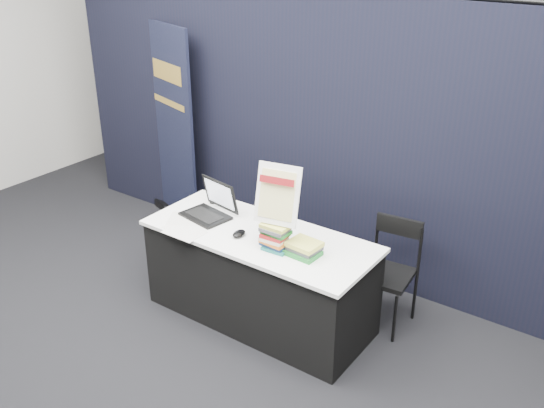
{
  "coord_description": "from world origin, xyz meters",
  "views": [
    {
      "loc": [
        2.42,
        -2.67,
        2.89
      ],
      "look_at": [
        0.12,
        0.55,
        1.03
      ],
      "focal_mm": 40.0,
      "sensor_mm": 36.0,
      "label": 1
    }
  ],
  "objects_px": {
    "book_stack_tall": "(275,237)",
    "info_sign": "(277,195)",
    "book_stack_short": "(303,248)",
    "display_table": "(260,276)",
    "laptop": "(209,208)",
    "stacking_chair": "(388,268)",
    "pullup_banner": "(173,138)"
  },
  "relations": [
    {
      "from": "book_stack_tall",
      "to": "info_sign",
      "type": "bearing_deg",
      "value": 90.0
    },
    {
      "from": "book_stack_tall",
      "to": "book_stack_short",
      "type": "distance_m",
      "value": 0.22
    },
    {
      "from": "info_sign",
      "to": "display_table",
      "type": "bearing_deg",
      "value": 146.81
    },
    {
      "from": "laptop",
      "to": "stacking_chair",
      "type": "bearing_deg",
      "value": 30.92
    },
    {
      "from": "book_stack_tall",
      "to": "pullup_banner",
      "type": "height_order",
      "value": "pullup_banner"
    },
    {
      "from": "laptop",
      "to": "book_stack_short",
      "type": "distance_m",
      "value": 0.96
    },
    {
      "from": "info_sign",
      "to": "pullup_banner",
      "type": "bearing_deg",
      "value": 141.89
    },
    {
      "from": "laptop",
      "to": "info_sign",
      "type": "xyz_separation_m",
      "value": [
        0.75,
        -0.12,
        0.35
      ]
    },
    {
      "from": "laptop",
      "to": "info_sign",
      "type": "relative_size",
      "value": 0.94
    },
    {
      "from": "book_stack_tall",
      "to": "book_stack_short",
      "type": "xyz_separation_m",
      "value": [
        0.2,
        0.06,
        -0.05
      ]
    },
    {
      "from": "laptop",
      "to": "pullup_banner",
      "type": "relative_size",
      "value": 0.2
    },
    {
      "from": "book_stack_tall",
      "to": "pullup_banner",
      "type": "relative_size",
      "value": 0.1
    },
    {
      "from": "book_stack_tall",
      "to": "stacking_chair",
      "type": "height_order",
      "value": "book_stack_tall"
    },
    {
      "from": "stacking_chair",
      "to": "display_table",
      "type": "bearing_deg",
      "value": -152.44
    },
    {
      "from": "laptop",
      "to": "stacking_chair",
      "type": "distance_m",
      "value": 1.48
    },
    {
      "from": "pullup_banner",
      "to": "stacking_chair",
      "type": "bearing_deg",
      "value": 9.19
    },
    {
      "from": "book_stack_tall",
      "to": "pullup_banner",
      "type": "bearing_deg",
      "value": 152.39
    },
    {
      "from": "display_table",
      "to": "info_sign",
      "type": "xyz_separation_m",
      "value": [
        0.23,
        -0.09,
        0.79
      ]
    },
    {
      "from": "laptop",
      "to": "pullup_banner",
      "type": "xyz_separation_m",
      "value": [
        -1.27,
        0.9,
        0.08
      ]
    },
    {
      "from": "book_stack_tall",
      "to": "display_table",
      "type": "bearing_deg",
      "value": 151.78
    },
    {
      "from": "display_table",
      "to": "book_stack_tall",
      "type": "bearing_deg",
      "value": -28.22
    },
    {
      "from": "info_sign",
      "to": "stacking_chair",
      "type": "distance_m",
      "value": 1.11
    },
    {
      "from": "book_stack_tall",
      "to": "book_stack_short",
      "type": "relative_size",
      "value": 0.86
    },
    {
      "from": "display_table",
      "to": "laptop",
      "type": "distance_m",
      "value": 0.68
    },
    {
      "from": "book_stack_tall",
      "to": "info_sign",
      "type": "distance_m",
      "value": 0.31
    },
    {
      "from": "display_table",
      "to": "info_sign",
      "type": "height_order",
      "value": "info_sign"
    },
    {
      "from": "book_stack_short",
      "to": "pullup_banner",
      "type": "distance_m",
      "value": 2.43
    },
    {
      "from": "book_stack_tall",
      "to": "stacking_chair",
      "type": "bearing_deg",
      "value": 48.45
    },
    {
      "from": "book_stack_tall",
      "to": "stacking_chair",
      "type": "xyz_separation_m",
      "value": [
        0.59,
        0.67,
        -0.38
      ]
    },
    {
      "from": "stacking_chair",
      "to": "book_stack_short",
      "type": "bearing_deg",
      "value": -128.47
    },
    {
      "from": "display_table",
      "to": "laptop",
      "type": "relative_size",
      "value": 4.37
    },
    {
      "from": "pullup_banner",
      "to": "stacking_chair",
      "type": "xyz_separation_m",
      "value": [
        2.61,
        -0.38,
        -0.43
      ]
    }
  ]
}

